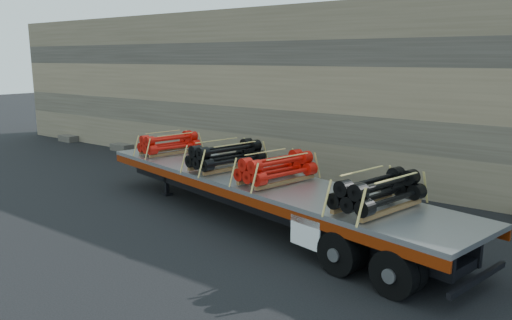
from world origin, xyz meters
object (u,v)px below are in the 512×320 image
at_px(bundle_front, 169,144).
at_px(bundle_rear, 378,193).
at_px(trailer, 259,199).
at_px(bundle_midfront, 226,156).
at_px(bundle_midrear, 276,169).

bearing_deg(bundle_front, bundle_rear, -0.00).
distance_m(trailer, bundle_rear, 4.42).
xyz_separation_m(trailer, bundle_rear, (4.19, -0.89, 1.10)).
height_order(bundle_front, bundle_midfront, bundle_midfront).
bearing_deg(bundle_midrear, trailer, -180.00).
bearing_deg(bundle_midrear, bundle_midfront, -180.00).
xyz_separation_m(bundle_midfront, bundle_rear, (5.76, -1.22, -0.01)).
bearing_deg(bundle_front, bundle_midrear, 0.00).
height_order(trailer, bundle_front, bundle_front).
bearing_deg(bundle_rear, trailer, -180.00).
height_order(bundle_midrear, bundle_rear, bundle_rear).
bearing_deg(bundle_rear, bundle_midfront, 180.00).
distance_m(trailer, bundle_midrear, 1.33).
distance_m(bundle_front, bundle_midfront, 3.49).
distance_m(bundle_midrear, bundle_rear, 3.51).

